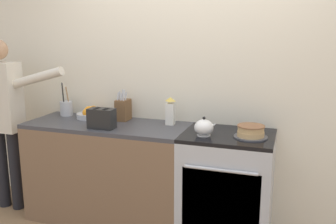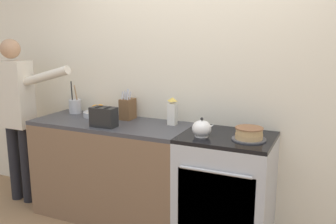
% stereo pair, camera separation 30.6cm
% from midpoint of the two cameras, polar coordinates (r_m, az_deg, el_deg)
% --- Properties ---
extents(wall_back, '(8.00, 0.04, 2.60)m').
position_cam_midpoint_polar(wall_back, '(3.29, 1.50, 5.17)').
color(wall_back, silver).
rests_on(wall_back, ground_plane).
extents(counter_cabinet, '(1.44, 0.58, 0.91)m').
position_cam_midpoint_polar(counter_cabinet, '(3.50, -11.59, -8.96)').
color(counter_cabinet, brown).
rests_on(counter_cabinet, ground_plane).
extents(stove_range, '(0.72, 0.61, 0.91)m').
position_cam_midpoint_polar(stove_range, '(3.13, 6.11, -11.41)').
color(stove_range, '#B7BABF').
rests_on(stove_range, ground_plane).
extents(layer_cake, '(0.26, 0.26, 0.10)m').
position_cam_midpoint_polar(layer_cake, '(2.89, 9.58, -3.03)').
color(layer_cake, '#4C4C51').
rests_on(layer_cake, stove_range).
extents(tea_kettle, '(0.18, 0.15, 0.15)m').
position_cam_midpoint_polar(tea_kettle, '(2.91, 2.53, -2.44)').
color(tea_kettle, white).
rests_on(tea_kettle, stove_range).
extents(knife_block, '(0.10, 0.15, 0.29)m').
position_cam_midpoint_polar(knife_block, '(3.44, -9.38, 0.35)').
color(knife_block, brown).
rests_on(knife_block, counter_cabinet).
extents(utensil_crock, '(0.12, 0.12, 0.32)m').
position_cam_midpoint_polar(utensil_crock, '(3.77, -17.49, 0.56)').
color(utensil_crock, '#B7BABF').
rests_on(utensil_crock, counter_cabinet).
extents(fruit_bowl, '(0.23, 0.23, 0.11)m').
position_cam_midpoint_polar(fruit_bowl, '(3.60, -14.26, -0.23)').
color(fruit_bowl, '#B7BABF').
rests_on(fruit_bowl, counter_cabinet).
extents(toaster, '(0.24, 0.12, 0.17)m').
position_cam_midpoint_polar(toaster, '(3.19, -12.80, -1.00)').
color(toaster, black).
rests_on(toaster, counter_cabinet).
extents(milk_carton, '(0.07, 0.07, 0.24)m').
position_cam_midpoint_polar(milk_carton, '(3.23, -2.34, 0.02)').
color(milk_carton, white).
rests_on(milk_carton, counter_cabinet).
extents(person_baker, '(0.93, 0.20, 1.63)m').
position_cam_midpoint_polar(person_baker, '(3.88, -25.83, 0.18)').
color(person_baker, black).
rests_on(person_baker, ground_plane).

